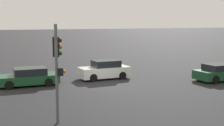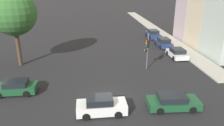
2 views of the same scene
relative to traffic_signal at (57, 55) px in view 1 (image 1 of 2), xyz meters
The scene contains 5 objects.
ground_plane 8.90m from the traffic_signal, 127.45° to the right, with size 300.00×300.00×0.00m, color black.
traffic_signal is the anchor object (origin of this frame).
crossing_car_0 14.86m from the traffic_signal, 161.35° to the right, with size 4.04×2.02×1.31m.
crossing_car_1 8.99m from the traffic_signal, 89.15° to the right, with size 4.38×2.13×1.28m.
crossing_car_2 10.96m from the traffic_signal, 123.47° to the right, with size 4.04×1.89×1.50m.
Camera 1 is at (8.35, 20.71, 4.64)m, focal length 50.00 mm.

